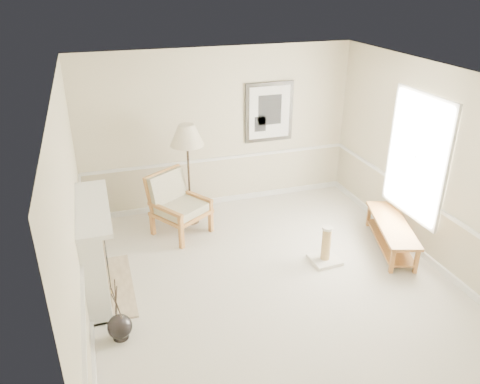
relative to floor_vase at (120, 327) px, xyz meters
name	(u,v)px	position (x,y,z in m)	size (l,w,h in m)	color
ground	(272,283)	(2.15, 0.45, -0.16)	(5.50, 5.50, 0.00)	silver
room	(284,158)	(2.29, 0.53, 1.71)	(5.04, 5.54, 2.92)	beige
fireplace	(95,251)	(-0.19, 1.05, 0.48)	(0.64, 1.64, 1.31)	white
floor_vase	(120,327)	(0.00, 0.00, 0.00)	(0.30, 0.30, 0.87)	black
armchair	(176,201)	(1.15, 2.36, 0.40)	(1.11, 1.13, 1.04)	#AF7738
floor_lamp	(187,138)	(1.44, 2.60, 1.40)	(0.74, 0.74, 1.79)	black
bench	(391,231)	(4.30, 0.78, 0.14)	(0.93, 1.62, 0.44)	#AF7738
scratching_post	(325,251)	(3.12, 0.73, 0.03)	(0.45, 0.45, 0.60)	white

